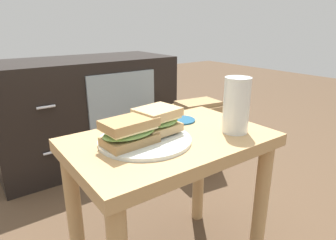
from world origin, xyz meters
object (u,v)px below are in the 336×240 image
Objects in this scene: plate at (145,140)px; coaster at (181,120)px; tv_cabinet at (87,110)px; sandwich_back at (157,120)px; paper_bag at (197,136)px; sandwich_front at (130,132)px; beer_glass at (236,107)px.

plate is 2.72× the size of coaster.
tv_cabinet is 0.97m from plate.
sandwich_back is 0.79m from paper_bag.
sandwich_back is (0.10, 0.03, 0.01)m from sandwich_front.
coaster is (-0.06, 0.17, -0.07)m from beer_glass.
sandwich_back is (0.05, 0.01, 0.04)m from plate.
coaster is at bearing -137.60° from paper_bag.
tv_cabinet is 6.35× the size of sandwich_front.
coaster is (0.24, 0.09, -0.04)m from sandwich_front.
beer_glass is at bearing -19.55° from plate.
sandwich_front is at bearing -164.87° from plate.
coaster is at bearing 23.34° from plate.
tv_cabinet is at bearing 131.85° from paper_bag.
sandwich_back is at bearing -141.01° from paper_bag.
sandwich_front is at bearing -164.87° from sandwich_back.
sandwich_back is at bearing 15.13° from plate.
sandwich_front is 1.67× the size of coaster.
plate is 0.82m from paper_bag.
beer_glass is (0.20, -0.10, 0.03)m from sandwich_back.
sandwich_back is (-0.14, -0.93, 0.22)m from tv_cabinet.
sandwich_back reaches higher than plate.
paper_bag is (0.61, 0.47, -0.28)m from plate.
tv_cabinet reaches higher than plate.
paper_bag is at bearing 38.99° from sandwich_back.
sandwich_front is 0.95× the size of beer_glass.
sandwich_back is 1.44× the size of coaster.
tv_cabinet is 2.53× the size of paper_bag.
sandwich_front is 0.10m from sandwich_back.
sandwich_back is 0.34× the size of paper_bag.
tv_cabinet is 0.64m from paper_bag.
coaster is at bearing 110.31° from beer_glass.
coaster is 0.64m from paper_bag.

